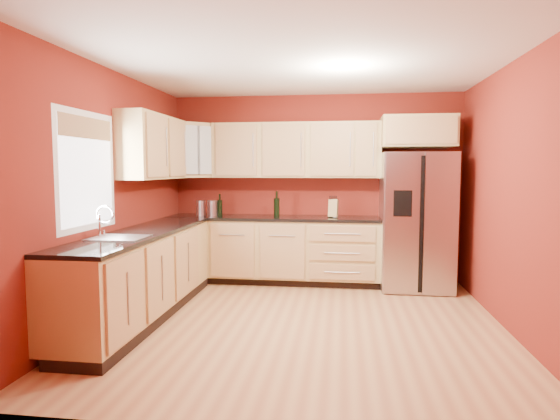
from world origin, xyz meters
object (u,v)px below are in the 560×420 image
at_px(wine_bottle_a, 277,204).
at_px(soap_dispenser, 335,211).
at_px(canister_left, 201,208).
at_px(knife_block, 333,208).
at_px(refrigerator, 416,221).

relative_size(wine_bottle_a, soap_dispenser, 1.98).
bearing_deg(canister_left, knife_block, 1.48).
bearing_deg(refrigerator, knife_block, 175.64).
xyz_separation_m(refrigerator, wine_bottle_a, (-1.84, 0.03, 0.20)).
height_order(refrigerator, soap_dispenser, refrigerator).
xyz_separation_m(refrigerator, soap_dispenser, (-1.05, 0.06, 0.12)).
bearing_deg(canister_left, refrigerator, -0.68).
distance_m(canister_left, soap_dispenser, 1.86).
relative_size(refrigerator, soap_dispenser, 10.08).
bearing_deg(canister_left, wine_bottle_a, -0.37).
relative_size(refrigerator, canister_left, 8.38).
bearing_deg(soap_dispenser, canister_left, -179.27).
bearing_deg(knife_block, soap_dispenser, -34.81).
bearing_deg(wine_bottle_a, canister_left, 179.63).
bearing_deg(knife_block, refrigerator, 4.11).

